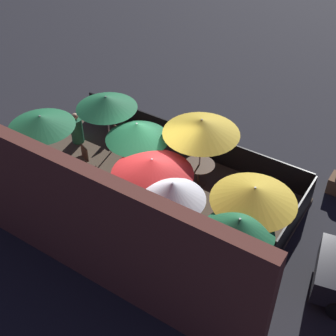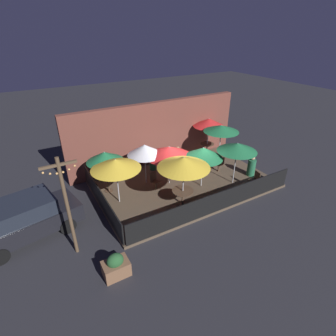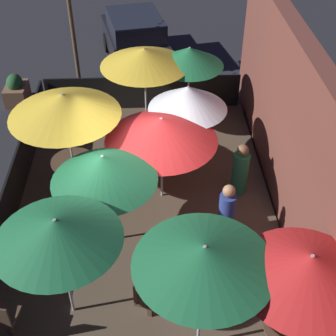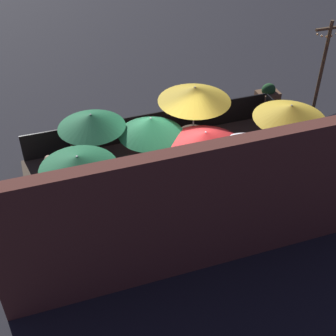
{
  "view_description": "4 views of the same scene",
  "coord_description": "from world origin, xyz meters",
  "px_view_note": "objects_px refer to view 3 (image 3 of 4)",
  "views": [
    {
      "loc": [
        -6.29,
        8.29,
        9.82
      ],
      "look_at": [
        -0.61,
        -0.47,
        1.21
      ],
      "focal_mm": 50.0,
      "sensor_mm": 36.0,
      "label": 1
    },
    {
      "loc": [
        -6.47,
        -9.64,
        7.16
      ],
      "look_at": [
        -0.91,
        0.08,
        1.18
      ],
      "focal_mm": 28.0,
      "sensor_mm": 36.0,
      "label": 2
    },
    {
      "loc": [
        6.94,
        0.19,
        7.09
      ],
      "look_at": [
        -0.04,
        0.5,
        1.39
      ],
      "focal_mm": 50.0,
      "sensor_mm": 36.0,
      "label": 3
    },
    {
      "loc": [
        3.74,
        10.17,
        9.18
      ],
      "look_at": [
        0.36,
        0.18,
        0.99
      ],
      "focal_mm": 50.0,
      "sensor_mm": 36.0,
      "label": 4
    }
  ],
  "objects_px": {
    "patio_umbrella_6": "(144,57)",
    "patio_chair_2": "(146,296)",
    "patio_chair_3": "(180,249)",
    "light_post": "(71,18)",
    "patio_umbrella_5": "(103,168)",
    "patio_chair_1": "(152,152)",
    "patio_umbrella_1": "(189,56)",
    "patio_umbrella_4": "(161,129)",
    "patio_umbrella_7": "(56,230)",
    "parked_car_0": "(136,40)",
    "dining_table_0": "(74,166)",
    "dining_table_1": "(188,101)",
    "patio_umbrella_2": "(309,268)",
    "patron_0": "(227,213)",
    "patio_chair_0": "(3,318)",
    "patio_umbrella_8": "(204,256)",
    "planter_box": "(16,91)",
    "dining_table_2": "(290,332)",
    "patio_umbrella_3": "(188,98)",
    "patron_2": "(240,171)",
    "patio_umbrella_0": "(64,105)"
  },
  "relations": [
    {
      "from": "patio_umbrella_2",
      "to": "patio_umbrella_5",
      "type": "height_order",
      "value": "patio_umbrella_2"
    },
    {
      "from": "patio_umbrella_5",
      "to": "patron_0",
      "type": "distance_m",
      "value": 2.57
    },
    {
      "from": "patio_umbrella_7",
      "to": "dining_table_0",
      "type": "height_order",
      "value": "patio_umbrella_7"
    },
    {
      "from": "patio_umbrella_6",
      "to": "patio_umbrella_4",
      "type": "bearing_deg",
      "value": 6.24
    },
    {
      "from": "patio_umbrella_6",
      "to": "patio_umbrella_7",
      "type": "relative_size",
      "value": 0.99
    },
    {
      "from": "patio_umbrella_6",
      "to": "dining_table_0",
      "type": "xyz_separation_m",
      "value": [
        2.41,
        -1.6,
        -1.36
      ]
    },
    {
      "from": "patio_umbrella_0",
      "to": "patio_umbrella_2",
      "type": "xyz_separation_m",
      "value": [
        4.19,
        3.73,
        -0.02
      ]
    },
    {
      "from": "patio_umbrella_8",
      "to": "parked_car_0",
      "type": "height_order",
      "value": "patio_umbrella_8"
    },
    {
      "from": "patio_umbrella_7",
      "to": "planter_box",
      "type": "height_order",
      "value": "patio_umbrella_7"
    },
    {
      "from": "patio_umbrella_6",
      "to": "patio_chair_2",
      "type": "relative_size",
      "value": 2.35
    },
    {
      "from": "patio_chair_2",
      "to": "planter_box",
      "type": "distance_m",
      "value": 8.16
    },
    {
      "from": "patio_chair_3",
      "to": "patio_umbrella_3",
      "type": "bearing_deg",
      "value": 132.15
    },
    {
      "from": "patio_umbrella_5",
      "to": "dining_table_1",
      "type": "bearing_deg",
      "value": 156.42
    },
    {
      "from": "patio_umbrella_1",
      "to": "dining_table_0",
      "type": "distance_m",
      "value": 3.93
    },
    {
      "from": "patio_umbrella_2",
      "to": "patio_umbrella_7",
      "type": "bearing_deg",
      "value": -105.08
    },
    {
      "from": "patio_chair_0",
      "to": "dining_table_0",
      "type": "bearing_deg",
      "value": -0.0
    },
    {
      "from": "patio_chair_0",
      "to": "planter_box",
      "type": "bearing_deg",
      "value": 21.03
    },
    {
      "from": "patio_umbrella_2",
      "to": "dining_table_2",
      "type": "xyz_separation_m",
      "value": [
        0.0,
        0.0,
        -1.52
      ]
    },
    {
      "from": "patio_chair_2",
      "to": "patron_0",
      "type": "relative_size",
      "value": 0.72
    },
    {
      "from": "dining_table_1",
      "to": "patron_0",
      "type": "distance_m",
      "value": 4.21
    },
    {
      "from": "dining_table_0",
      "to": "dining_table_2",
      "type": "xyz_separation_m",
      "value": [
        4.19,
        3.73,
        0.0
      ]
    },
    {
      "from": "patio_umbrella_4",
      "to": "patron_0",
      "type": "relative_size",
      "value": 1.76
    },
    {
      "from": "patio_umbrella_0",
      "to": "patio_umbrella_6",
      "type": "relative_size",
      "value": 1.08
    },
    {
      "from": "patio_umbrella_2",
      "to": "patio_chair_0",
      "type": "relative_size",
      "value": 2.46
    },
    {
      "from": "patio_umbrella_2",
      "to": "dining_table_0",
      "type": "bearing_deg",
      "value": -138.3
    },
    {
      "from": "dining_table_1",
      "to": "light_post",
      "type": "xyz_separation_m",
      "value": [
        -2.25,
        -3.13,
        1.41
      ]
    },
    {
      "from": "patio_umbrella_1",
      "to": "patio_umbrella_4",
      "type": "xyz_separation_m",
      "value": [
        2.96,
        -0.79,
        -0.1
      ]
    },
    {
      "from": "dining_table_2",
      "to": "patron_0",
      "type": "height_order",
      "value": "patron_0"
    },
    {
      "from": "patio_umbrella_2",
      "to": "dining_table_0",
      "type": "relative_size",
      "value": 2.45
    },
    {
      "from": "patio_umbrella_0",
      "to": "patio_umbrella_5",
      "type": "height_order",
      "value": "patio_umbrella_0"
    },
    {
      "from": "dining_table_1",
      "to": "parked_car_0",
      "type": "bearing_deg",
      "value": -159.08
    },
    {
      "from": "patio_umbrella_8",
      "to": "dining_table_1",
      "type": "relative_size",
      "value": 3.1
    },
    {
      "from": "patio_umbrella_7",
      "to": "parked_car_0",
      "type": "bearing_deg",
      "value": 173.83
    },
    {
      "from": "patio_umbrella_5",
      "to": "patio_chair_1",
      "type": "distance_m",
      "value": 2.69
    },
    {
      "from": "patio_umbrella_7",
      "to": "dining_table_1",
      "type": "distance_m",
      "value": 6.44
    },
    {
      "from": "patio_umbrella_2",
      "to": "patio_umbrella_7",
      "type": "xyz_separation_m",
      "value": [
        -0.93,
        -3.44,
        -0.11
      ]
    },
    {
      "from": "patio_chair_0",
      "to": "patron_2",
      "type": "bearing_deg",
      "value": -41.15
    },
    {
      "from": "patio_chair_0",
      "to": "patron_0",
      "type": "relative_size",
      "value": 0.73
    },
    {
      "from": "dining_table_2",
      "to": "planter_box",
      "type": "xyz_separation_m",
      "value": [
        -8.08,
        -5.83,
        -0.32
      ]
    },
    {
      "from": "patio_chair_3",
      "to": "light_post",
      "type": "bearing_deg",
      "value": 158.55
    },
    {
      "from": "patio_chair_1",
      "to": "patio_chair_2",
      "type": "relative_size",
      "value": 0.99
    },
    {
      "from": "patio_chair_2",
      "to": "patron_0",
      "type": "xyz_separation_m",
      "value": [
        -1.75,
        1.58,
        0.1
      ]
    },
    {
      "from": "dining_table_0",
      "to": "dining_table_2",
      "type": "height_order",
      "value": "dining_table_2"
    },
    {
      "from": "patio_umbrella_6",
      "to": "patio_chair_3",
      "type": "bearing_deg",
      "value": 6.69
    },
    {
      "from": "dining_table_0",
      "to": "patron_0",
      "type": "xyz_separation_m",
      "value": [
        1.64,
        3.12,
        0.03
      ]
    },
    {
      "from": "patio_umbrella_2",
      "to": "parked_car_0",
      "type": "relative_size",
      "value": 0.57
    },
    {
      "from": "patio_chair_0",
      "to": "patio_chair_2",
      "type": "height_order",
      "value": "patio_chair_0"
    },
    {
      "from": "patio_umbrella_1",
      "to": "patio_umbrella_8",
      "type": "distance_m",
      "value": 6.55
    },
    {
      "from": "patio_umbrella_0",
      "to": "patio_chair_2",
      "type": "height_order",
      "value": "patio_umbrella_0"
    },
    {
      "from": "patio_umbrella_4",
      "to": "patio_umbrella_5",
      "type": "height_order",
      "value": "patio_umbrella_5"
    }
  ]
}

